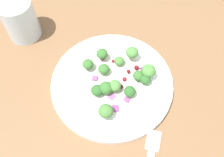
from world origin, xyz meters
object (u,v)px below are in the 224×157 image
object	(u,v)px
broccoli_floret_0	(120,61)
water_glass	(20,19)
plate	(112,83)
broccoli_floret_1	(88,64)
broccoli_floret_2	(132,53)

from	to	relation	value
broccoli_floret_0	water_glass	size ratio (longest dim) A/B	0.22
plate	broccoli_floret_1	world-z (taller)	broccoli_floret_1
water_glass	broccoli_floret_1	bearing A→B (deg)	-140.03
broccoli_floret_2	water_glass	world-z (taller)	water_glass
broccoli_floret_2	water_glass	bearing A→B (deg)	56.61
broccoli_floret_1	water_glass	bearing A→B (deg)	39.97
plate	water_glass	distance (cm)	23.18
broccoli_floret_0	broccoli_floret_2	size ratio (longest dim) A/B	0.79
broccoli_floret_1	broccoli_floret_2	distance (cm)	8.85
plate	water_glass	size ratio (longest dim) A/B	2.61
broccoli_floret_1	water_glass	world-z (taller)	water_glass
plate	broccoli_floret_2	bearing A→B (deg)	-50.69
broccoli_floret_0	plate	bearing A→B (deg)	144.42
broccoli_floret_2	water_glass	size ratio (longest dim) A/B	0.28
broccoli_floret_0	water_glass	distance (cm)	22.34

